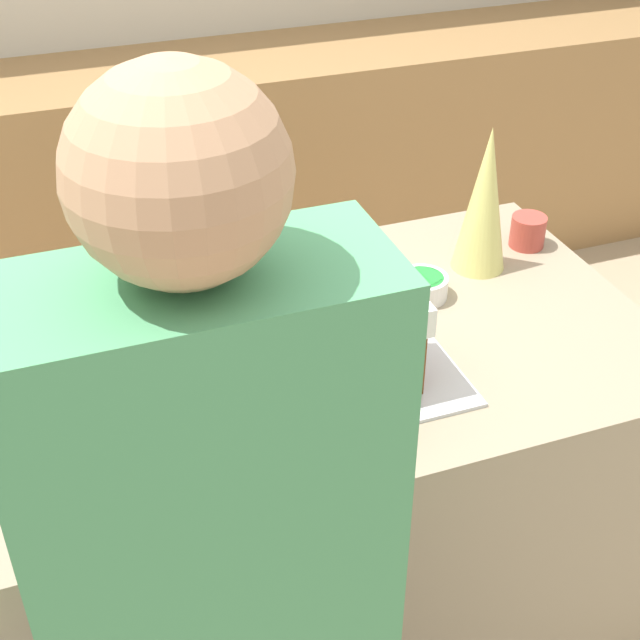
{
  "coord_description": "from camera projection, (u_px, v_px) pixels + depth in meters",
  "views": [
    {
      "loc": [
        -0.48,
        -1.45,
        2.03
      ],
      "look_at": [
        0.05,
        0.0,
        0.97
      ],
      "focal_mm": 50.0,
      "sensor_mm": 36.0,
      "label": 1
    }
  ],
  "objects": [
    {
      "name": "candy_bowl_beside_tree",
      "position": [
        422.0,
        286.0,
        2.04
      ],
      "size": [
        0.12,
        0.12,
        0.05
      ],
      "color": "white",
      "rests_on": "kitchen_island"
    },
    {
      "name": "candy_bowl_center_rear",
      "position": [
        255.0,
        266.0,
        2.11
      ],
      "size": [
        0.1,
        0.1,
        0.05
      ],
      "color": "white",
      "rests_on": "kitchen_island"
    },
    {
      "name": "decorative_tree",
      "position": [
        485.0,
        200.0,
        2.07
      ],
      "size": [
        0.13,
        0.13,
        0.36
      ],
      "color": "#DBD675",
      "rests_on": "kitchen_island"
    },
    {
      "name": "candy_bowl_front_corner",
      "position": [
        20.0,
        304.0,
        1.99
      ],
      "size": [
        0.1,
        0.1,
        0.04
      ],
      "color": "silver",
      "rests_on": "kitchen_island"
    },
    {
      "name": "baking_tray",
      "position": [
        368.0,
        380.0,
        1.79
      ],
      "size": [
        0.38,
        0.31,
        0.01
      ],
      "color": "silver",
      "rests_on": "kitchen_island"
    },
    {
      "name": "candy_bowl_near_tray_left",
      "position": [
        45.0,
        333.0,
        1.89
      ],
      "size": [
        0.11,
        0.11,
        0.04
      ],
      "color": "white",
      "rests_on": "kitchen_island"
    },
    {
      "name": "ground_plane",
      "position": [
        304.0,
        620.0,
        2.4
      ],
      "size": [
        12.0,
        12.0,
        0.0
      ],
      "primitive_type": "plane",
      "color": "tan"
    },
    {
      "name": "gingerbread_house",
      "position": [
        370.0,
        335.0,
        1.73
      ],
      "size": [
        0.19,
        0.18,
        0.27
      ],
      "color": "brown",
      "rests_on": "baking_tray"
    },
    {
      "name": "back_cabinet_block",
      "position": [
        155.0,
        188.0,
        3.51
      ],
      "size": [
        6.0,
        0.6,
        0.96
      ],
      "color": "#9E7547",
      "rests_on": "ground_plane"
    },
    {
      "name": "candy_bowl_far_right",
      "position": [
        92.0,
        289.0,
        2.04
      ],
      "size": [
        0.13,
        0.13,
        0.04
      ],
      "color": "white",
      "rests_on": "kitchen_island"
    },
    {
      "name": "candy_bowl_behind_tray",
      "position": [
        351.0,
        288.0,
        2.03
      ],
      "size": [
        0.14,
        0.14,
        0.05
      ],
      "color": "white",
      "rests_on": "kitchen_island"
    },
    {
      "name": "kitchen_island",
      "position": [
        302.0,
        500.0,
        2.15
      ],
      "size": [
        1.55,
        0.88,
        0.91
      ],
      "color": "gray",
      "rests_on": "ground_plane"
    },
    {
      "name": "mug",
      "position": [
        528.0,
        231.0,
        2.23
      ],
      "size": [
        0.09,
        0.09,
        0.08
      ],
      "color": "#B24238",
      "rests_on": "kitchen_island"
    }
  ]
}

